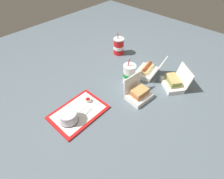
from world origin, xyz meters
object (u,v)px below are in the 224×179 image
clamshell_sandwich_center (173,82)px  ketchup_cup (88,100)px  plastic_fork (86,113)px  food_tray (79,112)px  soda_cup_corner (119,46)px  cake_container (69,117)px  clamshell_hotdog_right (148,71)px  soda_cup_back (129,74)px  clamshell_sandwich_front (138,94)px

clamshell_sandwich_center → ketchup_cup: bearing=-32.2°
plastic_fork → ketchup_cup: bearing=-146.8°
food_tray → soda_cup_corner: size_ratio=1.68×
cake_container → clamshell_hotdog_right: clamshell_hotdog_right is taller
soda_cup_back → food_tray: bearing=-5.3°
ketchup_cup → clamshell_hotdog_right: bearing=167.6°
ketchup_cup → soda_cup_back: 0.39m
clamshell_sandwich_center → clamshell_sandwich_front: clamshell_sandwich_front is taller
clamshell_sandwich_center → clamshell_sandwich_front: 0.32m
cake_container → soda_cup_back: bearing=177.1°
cake_container → clamshell_sandwich_front: size_ratio=0.64×
food_tray → clamshell_hotdog_right: (-0.68, 0.10, 0.03)m
cake_container → ketchup_cup: bearing=-168.9°
ketchup_cup → plastic_fork: size_ratio=0.36×
food_tray → clamshell_sandwich_front: clamshell_sandwich_front is taller
food_tray → clamshell_sandwich_front: size_ratio=2.01×
plastic_fork → clamshell_sandwich_center: clamshell_sandwich_center is taller
food_tray → soda_cup_back: soda_cup_back is taller
food_tray → cake_container: bearing=10.4°
plastic_fork → soda_cup_corner: 0.81m
plastic_fork → soda_cup_back: 0.46m
food_tray → soda_cup_back: 0.50m
soda_cup_corner → soda_cup_back: bearing=52.3°
clamshell_sandwich_center → soda_cup_back: bearing=-56.5°
plastic_fork → clamshell_sandwich_front: (-0.36, 0.16, 0.03)m
clamshell_sandwich_center → clamshell_hotdog_right: (0.01, -0.24, -0.00)m
clamshell_sandwich_front → soda_cup_corner: (-0.37, -0.52, 0.04)m
clamshell_hotdog_right → soda_cup_corner: 0.42m
ketchup_cup → clamshell_sandwich_center: 0.68m
clamshell_sandwich_front → clamshell_hotdog_right: size_ratio=0.80×
cake_container → plastic_fork: cake_container is taller
clamshell_sandwich_center → clamshell_sandwich_front: size_ratio=1.36×
cake_container → soda_cup_back: 0.58m
food_tray → plastic_fork: size_ratio=3.39×
ketchup_cup → soda_cup_back: bearing=169.9°
clamshell_hotdog_right → clamshell_sandwich_center: bearing=91.9°
cake_container → clamshell_sandwich_center: size_ratio=0.47×
food_tray → clamshell_sandwich_front: (-0.40, 0.21, 0.04)m
ketchup_cup → plastic_fork: bearing=42.4°
plastic_fork → soda_cup_back: (-0.46, -0.00, 0.07)m
clamshell_sandwich_center → clamshell_hotdog_right: size_ratio=1.08×
food_tray → ketchup_cup: ketchup_cup is taller
soda_cup_corner → plastic_fork: bearing=25.8°
cake_container → clamshell_sandwich_center: (-0.77, 0.32, -0.01)m
soda_cup_corner → soda_cup_back: size_ratio=0.99×
soda_cup_back → cake_container: bearing=-2.9°
ketchup_cup → soda_cup_corner: bearing=-156.7°
ketchup_cup → soda_cup_back: soda_cup_back is taller
clamshell_sandwich_center → soda_cup_corner: soda_cup_corner is taller
plastic_fork → clamshell_sandwich_center: (-0.65, 0.29, 0.03)m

